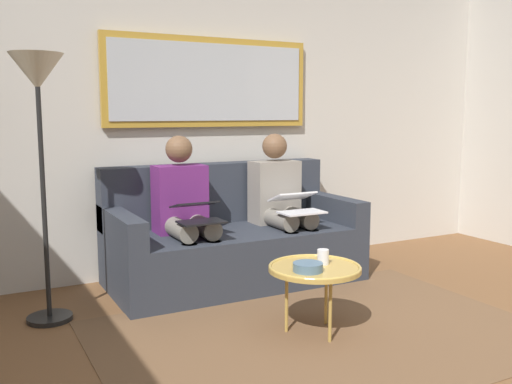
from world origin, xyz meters
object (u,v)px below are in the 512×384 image
Objects in this scene: person_left at (281,201)px; laptop_black at (198,212)px; standing_lamp at (38,102)px; couch at (231,241)px; person_right at (185,209)px; coffee_table at (315,269)px; cup at (323,257)px; framed_mirror at (210,82)px; laptop_white at (297,203)px; bowl at (308,267)px.

person_left reaches higher than laptop_black.
couch is at bearing -169.20° from standing_lamp.
coffee_table is at bearing 108.15° from person_right.
laptop_black is at bearing -67.26° from coffee_table.
person_left reaches higher than cup.
person_left is (-0.41, 0.07, 0.30)m from couch.
laptop_black is (0.81, 0.25, 0.02)m from person_left.
framed_mirror reaches higher than cup.
person_right is at bearing 48.43° from framed_mirror.
laptop_white reaches higher than cup.
framed_mirror reaches higher than couch.
couch is at bearing -37.40° from laptop_white.
framed_mirror reaches higher than laptop_black.
framed_mirror is 1.06× the size of standing_lamp.
laptop_white is (0.00, 0.24, 0.01)m from person_left.
laptop_black is (0.81, 0.01, 0.00)m from laptop_white.
couch is 1.20m from cup.
laptop_white reaches higher than laptop_black.
coffee_table is at bearing 112.74° from laptop_black.
couch is at bearing -9.56° from person_left.
person_right is at bearing 0.00° from person_left.
framed_mirror is at bearing -88.31° from cup.
coffee_table is at bearing 145.30° from standing_lamp.
framed_mirror is at bearing -91.02° from coffee_table.
couch is 1.08× the size of framed_mirror.
framed_mirror is at bearing -154.91° from standing_lamp.
person_left is 0.81m from person_right.
laptop_white is (-0.52, -0.97, 0.19)m from bowl.
couch is at bearing 90.00° from framed_mirror.
cup is 1.19m from person_left.
standing_lamp is at bearing -34.70° from coffee_table.
standing_lamp is at bearing -38.31° from bowl.
cup is at bearing 67.86° from laptop_white.
standing_lamp reaches higher than bowl.
cup is at bearing 72.29° from person_left.
bowl is at bearing 61.68° from laptop_white.
laptop_black is at bearing 0.63° from laptop_white.
person_left is (-0.43, -1.15, 0.22)m from coffee_table.
couch is 0.51m from person_left.
framed_mirror reaches higher than person_left.
coffee_table is at bearing -144.64° from bowl.
cup is 0.05× the size of standing_lamp.
couch is 1.22m from coffee_table.
couch is 0.60m from laptop_black.
standing_lamp is (1.45, -0.92, 0.92)m from cup.
person_left is 1.97m from standing_lamp.
standing_lamp is (1.40, 0.27, 1.06)m from couch.
person_left reaches higher than bowl.
cup is 0.19m from bowl.
bowl is 0.51× the size of laptop_white.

